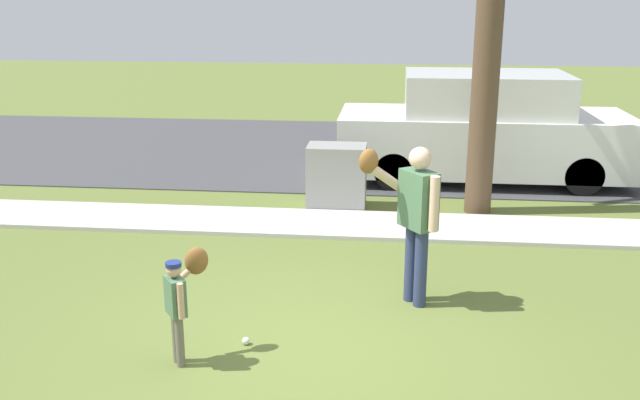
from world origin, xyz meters
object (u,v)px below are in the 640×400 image
(person_adult, at_px, (414,210))
(baseball, at_px, (246,341))
(parked_van_white, at_px, (483,130))
(utility_cabinet, at_px, (337,177))
(person_child, at_px, (182,292))
(street_tree_near, at_px, (491,1))

(person_adult, bearing_deg, baseball, -0.52)
(baseball, height_order, parked_van_white, parked_van_white)
(utility_cabinet, bearing_deg, person_child, -101.33)
(utility_cabinet, xyz_separation_m, street_tree_near, (2.16, 0.00, 2.62))
(person_child, bearing_deg, utility_cabinet, 42.95)
(person_child, height_order, baseball, person_child)
(street_tree_near, bearing_deg, person_child, -122.70)
(baseball, relative_size, utility_cabinet, 0.07)
(person_adult, xyz_separation_m, person_child, (-2.06, -1.46, -0.38))
(person_adult, height_order, utility_cabinet, person_adult)
(person_adult, distance_m, street_tree_near, 4.14)
(baseball, bearing_deg, utility_cabinet, 83.81)
(baseball, xyz_separation_m, parked_van_white, (2.91, 6.49, 0.87))
(baseball, distance_m, parked_van_white, 7.17)
(person_child, height_order, street_tree_near, street_tree_near)
(baseball, bearing_deg, person_child, -144.74)
(person_child, relative_size, utility_cabinet, 1.04)
(person_adult, relative_size, utility_cabinet, 1.74)
(person_child, height_order, parked_van_white, parked_van_white)
(person_adult, relative_size, person_child, 1.68)
(person_adult, bearing_deg, parked_van_white, -139.66)
(parked_van_white, bearing_deg, utility_cabinet, -141.13)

